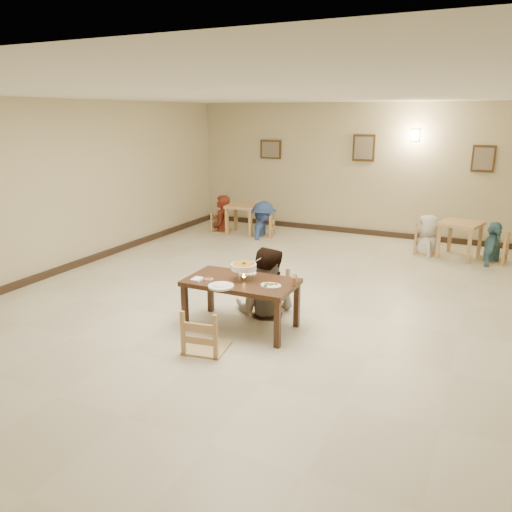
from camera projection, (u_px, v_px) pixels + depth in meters
The scene contains 31 objects.
floor at pixel (270, 302), 7.56m from camera, with size 10.00×10.00×0.00m, color beige.
ceiling at pixel (272, 94), 6.73m from camera, with size 10.00×10.00×0.00m, color white.
wall_back at pixel (359, 170), 11.48m from camera, with size 10.00×10.00×0.00m, color beige.
wall_left at pixel (64, 187), 8.80m from camera, with size 10.00×10.00×0.00m, color beige.
baseboard_back at pixel (355, 231), 11.85m from camera, with size 8.00×0.06×0.12m, color #322318.
baseboard_left at pixel (73, 265), 9.18m from camera, with size 0.06×10.00×0.12m, color #322318.
picture_a at pixel (271, 149), 12.25m from camera, with size 0.55×0.04×0.45m.
picture_b at pixel (364, 148), 11.27m from camera, with size 0.50×0.04×0.60m.
picture_c at pixel (483, 159), 10.28m from camera, with size 0.45×0.04×0.55m.
wall_sconce at pixel (415, 135), 10.73m from camera, with size 0.16×0.05×0.22m, color #FFD88C.
main_table at pixel (241, 286), 6.48m from camera, with size 1.44×0.83×0.67m.
chair_far at pixel (267, 274), 7.12m from camera, with size 0.51×0.51×1.10m.
chair_near at pixel (206, 309), 5.90m from camera, with size 0.49×0.49×1.04m.
main_diner at pixel (266, 247), 6.91m from camera, with size 0.93×0.73×1.92m, color gray.
curry_warmer at pixel (244, 267), 6.43m from camera, with size 0.37×0.33×0.30m.
rice_plate_far at pixel (247, 273), 6.71m from camera, with size 0.27×0.27×0.06m.
rice_plate_near at pixel (221, 286), 6.19m from camera, with size 0.32×0.32×0.07m.
fried_plate at pixel (271, 285), 6.21m from camera, with size 0.27×0.27×0.06m.
chili_dish at pixel (209, 279), 6.47m from camera, with size 0.10×0.10×0.02m.
napkin_cutlery at pixel (197, 279), 6.44m from camera, with size 0.15×0.24×0.03m.
drink_glass at pixel (294, 281), 6.22m from camera, with size 0.07×0.07×0.14m.
bg_table_left at pixel (243, 210), 11.70m from camera, with size 0.78×0.78×0.70m.
bg_table_right at pixel (461, 229), 9.73m from camera, with size 0.88×0.88×0.71m.
bg_chair_ll at pixel (222, 213), 11.94m from camera, with size 0.44×0.44×0.93m.
bg_chair_lr at pixel (263, 216), 11.45m from camera, with size 0.45×0.45×0.96m.
bg_chair_rl at pixel (429, 228), 10.05m from camera, with size 0.50×0.50×1.06m.
bg_chair_rr at pixel (494, 234), 9.46m from camera, with size 0.51×0.51×1.08m.
bg_diner_a at pixel (221, 195), 11.82m from camera, with size 0.64×0.42×1.76m, color #5F2013.
bg_diner_b at pixel (263, 202), 11.36m from camera, with size 1.06×0.61×1.64m, color #355291.
bg_diner_c at pixel (430, 215), 9.97m from camera, with size 0.78×0.51×1.59m, color silver.
bg_diner_d at pixel (496, 222), 9.40m from camera, with size 0.91×0.38×1.56m, color teal.
Camera 1 is at (2.85, -6.48, 2.74)m, focal length 35.00 mm.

